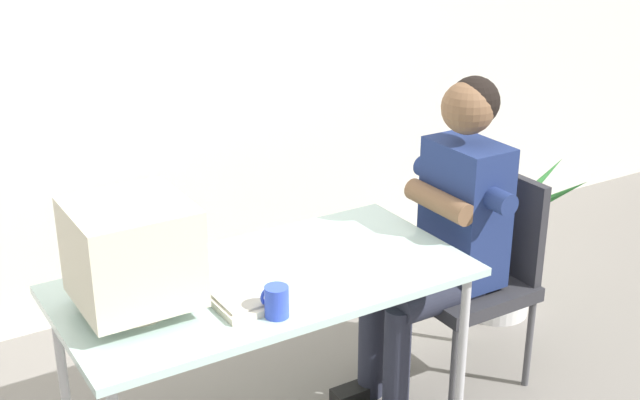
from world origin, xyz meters
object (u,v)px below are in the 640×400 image
Objects in this scene: office_chair at (477,268)px; potted_plant at (500,245)px; keyboard at (224,289)px; person_seated at (446,227)px; desk_mug at (276,301)px; crt_monitor at (133,253)px; desk at (266,290)px.

office_chair is 0.60m from potted_plant.
keyboard is 0.33× the size of person_seated.
potted_plant is at bearing 21.13° from desk_mug.
crt_monitor is at bearing -169.91° from potted_plant.
crt_monitor is 0.36m from keyboard.
person_seated is at bearing -0.45° from desk.
person_seated is 1.57× the size of potted_plant.
crt_monitor is 0.44× the size of potted_plant.
crt_monitor is at bearing 173.68° from keyboard.
keyboard is 0.51× the size of potted_plant.
potted_plant is (1.66, 0.38, -0.38)m from keyboard.
person_seated is (-0.19, 0.00, 0.23)m from office_chair.
potted_plant is at bearing 28.21° from person_seated.
potted_plant is 8.04× the size of desk_mug.
crt_monitor is 3.56× the size of desk_mug.
desk is at bearing 0.33° from crt_monitor.
keyboard is at bearing -167.07° from potted_plant.
crt_monitor is 0.42× the size of office_chair.
office_chair is 1.18m from desk_mug.
keyboard is (0.30, -0.03, -0.20)m from crt_monitor.
office_chair is 1.06× the size of potted_plant.
desk_mug is at bearing -158.87° from potted_plant.
person_seated is at bearing 1.67° from keyboard.
desk is 3.86× the size of crt_monitor.
person_seated reaches higher than desk_mug.
person_seated is at bearing 180.00° from office_chair.
person_seated reaches higher than desk.
person_seated is at bearing 15.66° from desk_mug.
desk is 1.03m from office_chair.
office_chair reaches higher than keyboard.
person_seated reaches higher than crt_monitor.
crt_monitor reaches higher than desk.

